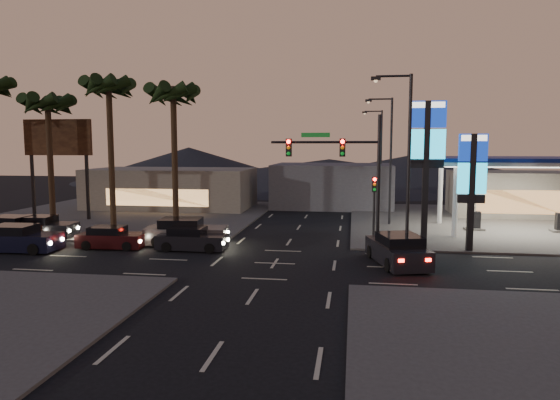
% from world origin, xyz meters
% --- Properties ---
extents(ground, '(140.00, 140.00, 0.00)m').
position_xyz_m(ground, '(0.00, 0.00, 0.00)').
color(ground, black).
rests_on(ground, ground).
extents(corner_lot_ne, '(24.00, 24.00, 0.12)m').
position_xyz_m(corner_lot_ne, '(16.00, 16.00, 0.06)').
color(corner_lot_ne, '#47443F').
rests_on(corner_lot_ne, ground).
extents(corner_lot_nw, '(24.00, 24.00, 0.12)m').
position_xyz_m(corner_lot_nw, '(-16.00, 16.00, 0.06)').
color(corner_lot_nw, '#47443F').
rests_on(corner_lot_nw, ground).
extents(gas_station, '(12.20, 8.20, 5.47)m').
position_xyz_m(gas_station, '(16.00, 12.00, 5.08)').
color(gas_station, silver).
rests_on(gas_station, ground).
extents(convenience_store, '(10.00, 6.00, 4.00)m').
position_xyz_m(convenience_store, '(18.00, 21.00, 2.00)').
color(convenience_store, '#726B5B').
rests_on(convenience_store, ground).
extents(pylon_sign_tall, '(2.20, 0.35, 9.00)m').
position_xyz_m(pylon_sign_tall, '(8.50, 5.50, 6.39)').
color(pylon_sign_tall, black).
rests_on(pylon_sign_tall, ground).
extents(pylon_sign_short, '(1.60, 0.35, 7.00)m').
position_xyz_m(pylon_sign_short, '(11.00, 4.50, 4.66)').
color(pylon_sign_short, black).
rests_on(pylon_sign_short, ground).
extents(traffic_signal_mast, '(6.10, 0.39, 8.00)m').
position_xyz_m(traffic_signal_mast, '(3.76, 1.99, 5.23)').
color(traffic_signal_mast, black).
rests_on(traffic_signal_mast, ground).
extents(pedestal_signal, '(0.32, 0.39, 4.30)m').
position_xyz_m(pedestal_signal, '(5.50, 6.98, 2.92)').
color(pedestal_signal, black).
rests_on(pedestal_signal, ground).
extents(streetlight_near, '(2.14, 0.25, 10.00)m').
position_xyz_m(streetlight_near, '(6.79, 1.00, 5.72)').
color(streetlight_near, black).
rests_on(streetlight_near, ground).
extents(streetlight_mid, '(2.14, 0.25, 10.00)m').
position_xyz_m(streetlight_mid, '(6.79, 14.00, 5.72)').
color(streetlight_mid, black).
rests_on(streetlight_mid, ground).
extents(streetlight_far, '(2.14, 0.25, 10.00)m').
position_xyz_m(streetlight_far, '(6.79, 28.00, 5.72)').
color(streetlight_far, black).
rests_on(streetlight_far, ground).
extents(palm_a, '(4.41, 4.41, 10.86)m').
position_xyz_m(palm_a, '(-9.00, 9.50, 9.43)').
color(palm_a, black).
rests_on(palm_a, ground).
extents(palm_b, '(4.41, 4.41, 11.46)m').
position_xyz_m(palm_b, '(-14.00, 9.50, 9.97)').
color(palm_b, black).
rests_on(palm_b, ground).
extents(palm_c, '(4.41, 4.41, 10.26)m').
position_xyz_m(palm_c, '(-19.00, 9.50, 8.88)').
color(palm_c, black).
rests_on(palm_c, ground).
extents(billboard, '(6.00, 0.30, 8.50)m').
position_xyz_m(billboard, '(-20.50, 13.00, 6.33)').
color(billboard, black).
rests_on(billboard, ground).
extents(building_far_west, '(16.00, 8.00, 4.00)m').
position_xyz_m(building_far_west, '(-14.00, 22.00, 2.00)').
color(building_far_west, '#726B5B').
rests_on(building_far_west, ground).
extents(building_far_mid, '(12.00, 9.00, 4.40)m').
position_xyz_m(building_far_mid, '(2.00, 26.00, 2.20)').
color(building_far_mid, '#4C4C51').
rests_on(building_far_mid, ground).
extents(hill_left, '(40.00, 40.00, 6.00)m').
position_xyz_m(hill_left, '(-25.00, 60.00, 3.00)').
color(hill_left, black).
rests_on(hill_left, ground).
extents(hill_right, '(50.00, 50.00, 5.00)m').
position_xyz_m(hill_right, '(15.00, 60.00, 2.50)').
color(hill_right, black).
rests_on(hill_right, ground).
extents(hill_center, '(60.00, 60.00, 4.00)m').
position_xyz_m(hill_center, '(0.00, 60.00, 2.00)').
color(hill_center, black).
rests_on(hill_center, ground).
extents(car_lane_a_front, '(4.31, 1.84, 1.40)m').
position_xyz_m(car_lane_a_front, '(-5.56, 2.72, 0.65)').
color(car_lane_a_front, black).
rests_on(car_lane_a_front, ground).
extents(car_lane_a_mid, '(4.20, 1.90, 1.35)m').
position_xyz_m(car_lane_a_mid, '(-10.66, 2.55, 0.62)').
color(car_lane_a_mid, black).
rests_on(car_lane_a_mid, ground).
extents(car_lane_a_rear, '(4.94, 2.22, 1.58)m').
position_xyz_m(car_lane_a_rear, '(-15.74, 0.84, 0.74)').
color(car_lane_a_rear, black).
rests_on(car_lane_a_rear, ground).
extents(car_lane_b_front, '(5.35, 2.62, 1.69)m').
position_xyz_m(car_lane_b_front, '(-6.44, 4.17, 0.79)').
color(car_lane_b_front, '#59595C').
rests_on(car_lane_b_front, ground).
extents(car_lane_b_mid, '(4.84, 2.30, 1.54)m').
position_xyz_m(car_lane_b_mid, '(-17.05, 4.95, 0.71)').
color(car_lane_b_mid, black).
rests_on(car_lane_b_mid, ground).
extents(car_lane_b_rear, '(4.92, 2.34, 1.56)m').
position_xyz_m(car_lane_b_rear, '(-18.63, 4.39, 0.72)').
color(car_lane_b_rear, black).
rests_on(car_lane_b_rear, ground).
extents(suv_station, '(3.27, 5.34, 1.67)m').
position_xyz_m(suv_station, '(6.52, 0.69, 0.77)').
color(suv_station, black).
rests_on(suv_station, ground).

